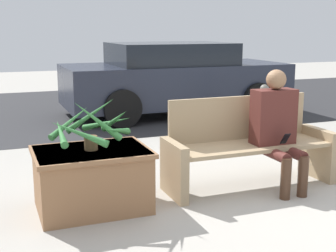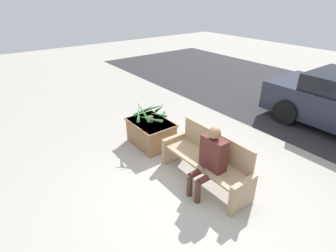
{
  "view_description": "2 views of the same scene",
  "coord_description": "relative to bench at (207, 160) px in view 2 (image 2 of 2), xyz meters",
  "views": [
    {
      "loc": [
        -2.64,
        -3.79,
        1.68
      ],
      "look_at": [
        -0.99,
        0.47,
        0.71
      ],
      "focal_mm": 50.0,
      "sensor_mm": 36.0,
      "label": 1
    },
    {
      "loc": [
        2.62,
        -2.5,
        3.16
      ],
      "look_at": [
        -1.19,
        0.37,
        0.7
      ],
      "focal_mm": 28.0,
      "sensor_mm": 36.0,
      "label": 2
    }
  ],
  "objects": [
    {
      "name": "bench",
      "position": [
        0.0,
        0.0,
        0.0
      ],
      "size": [
        1.84,
        0.57,
        0.94
      ],
      "color": "tan",
      "rests_on": "ground_plane"
    },
    {
      "name": "ground_plane",
      "position": [
        0.09,
        -0.43,
        -0.44
      ],
      "size": [
        30.0,
        30.0,
        0.0
      ],
      "primitive_type": "plane",
      "color": "#ADA89E"
    },
    {
      "name": "potted_plant",
      "position": [
        -1.69,
        -0.08,
        0.36
      ],
      "size": [
        0.79,
        0.79,
        0.51
      ],
      "color": "brown",
      "rests_on": "planter_box"
    },
    {
      "name": "planter_box",
      "position": [
        -1.71,
        -0.09,
        -0.13
      ],
      "size": [
        1.05,
        0.77,
        0.57
      ],
      "color": "#936642",
      "rests_on": "ground_plane"
    },
    {
      "name": "person_seated",
      "position": [
        0.24,
        -0.18,
        0.26
      ],
      "size": [
        0.46,
        0.58,
        1.25
      ],
      "color": "#51231E",
      "rests_on": "ground_plane"
    }
  ]
}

